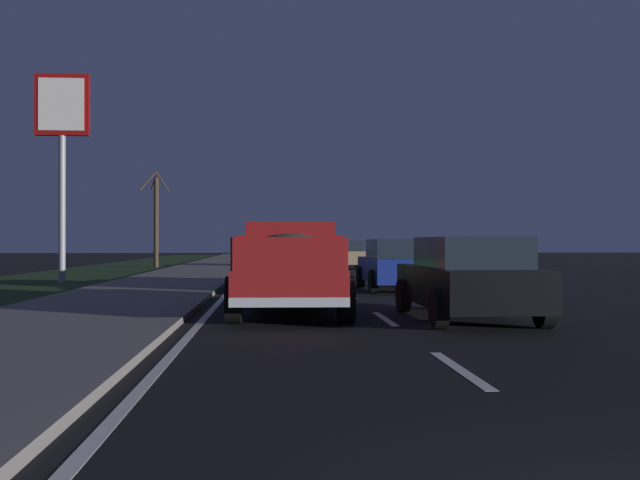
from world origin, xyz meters
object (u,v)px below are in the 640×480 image
object	(u,v)px
sedan_black	(467,278)
gas_price_sign	(62,125)
bare_tree_far	(156,219)
pickup_truck	(290,265)
sedan_tan	(345,255)
sedan_green	(286,265)
sedan_blue	(396,264)

from	to	relation	value
sedan_black	gas_price_sign	xyz separation A→B (m)	(12.87, 11.14, 4.86)
gas_price_sign	bare_tree_far	world-z (taller)	gas_price_sign
pickup_truck	sedan_tan	xyz separation A→B (m)	(24.51, -3.66, -0.20)
pickup_truck	sedan_black	bearing A→B (deg)	-114.08
gas_price_sign	sedan_black	bearing A→B (deg)	-139.13
sedan_green	bare_tree_far	bearing A→B (deg)	18.99
sedan_green	sedan_black	size ratio (longest dim) A/B	1.00
pickup_truck	sedan_green	distance (m)	6.56
pickup_truck	sedan_green	bearing A→B (deg)	-0.29
sedan_blue	sedan_green	bearing A→B (deg)	91.82
sedan_tan	sedan_blue	bearing A→B (deg)	179.06
sedan_blue	gas_price_sign	size ratio (longest dim) A/B	0.59
sedan_green	sedan_black	xyz separation A→B (m)	(-8.01, -3.23, 0.00)
sedan_black	gas_price_sign	world-z (taller)	gas_price_sign
sedan_green	sedan_black	distance (m)	8.64
bare_tree_far	sedan_blue	bearing A→B (deg)	-153.13
sedan_tan	sedan_black	bearing A→B (deg)	179.13
sedan_blue	sedan_black	xyz separation A→B (m)	(-8.12, 0.10, 0.00)
bare_tree_far	gas_price_sign	bearing A→B (deg)	177.39
sedan_black	bare_tree_far	world-z (taller)	bare_tree_far
sedan_tan	sedan_green	world-z (taller)	same
pickup_truck	sedan_tan	bearing A→B (deg)	-8.50
sedan_tan	sedan_blue	world-z (taller)	same
sedan_tan	sedan_blue	size ratio (longest dim) A/B	1.01
pickup_truck	sedan_green	xyz separation A→B (m)	(6.55, -0.03, -0.20)
sedan_tan	sedan_green	distance (m)	18.32
gas_price_sign	sedan_green	bearing A→B (deg)	-121.56
pickup_truck	bare_tree_far	xyz separation A→B (m)	(27.40, 7.14, 1.84)
sedan_tan	gas_price_sign	size ratio (longest dim) A/B	0.60
gas_price_sign	bare_tree_far	xyz separation A→B (m)	(15.99, -0.73, -2.82)
bare_tree_far	sedan_tan	bearing A→B (deg)	-104.96
sedan_tan	gas_price_sign	xyz separation A→B (m)	(-13.10, 11.53, 4.86)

